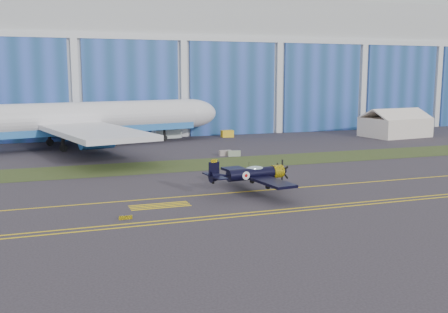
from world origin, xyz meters
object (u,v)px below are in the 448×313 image
object	(u,v)px
shipping_container	(167,132)
tent	(395,122)
jetliner	(71,83)
tug	(227,134)
warbird	(251,174)

from	to	relation	value
shipping_container	tent	bearing A→B (deg)	-28.85
jetliner	tug	size ratio (longest dim) A/B	31.00
shipping_container	tug	xyz separation A→B (m)	(12.44, -2.39, -0.52)
jetliner	warbird	bearing A→B (deg)	-83.50
jetliner	tug	world-z (taller)	jetliner
jetliner	tent	size ratio (longest dim) A/B	5.46
jetliner	tug	xyz separation A→B (m)	(31.58, 5.65, -10.78)
warbird	tug	xyz separation A→B (m)	(15.47, 50.99, -1.48)
jetliner	tent	distance (m)	66.26
tug	shipping_container	bearing A→B (deg)	170.88
tug	warbird	bearing A→B (deg)	-105.14
shipping_container	tug	size ratio (longest dim) A/B	2.32
jetliner	shipping_container	distance (m)	23.16
tent	tug	bearing A→B (deg)	154.48
warbird	shipping_container	bearing A→B (deg)	79.68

